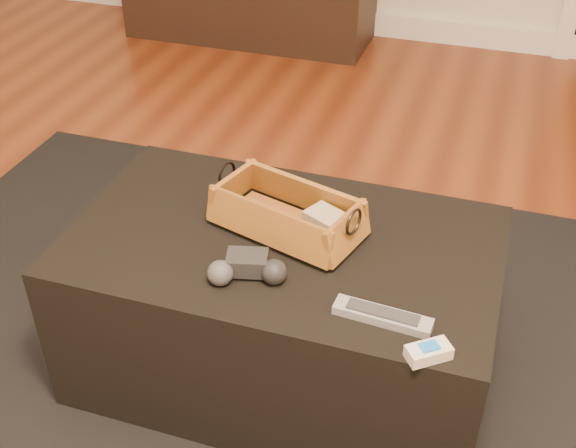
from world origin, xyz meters
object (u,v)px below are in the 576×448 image
(wicker_basket, at_px, (287,215))
(cream_gadget, at_px, (429,352))
(tv_remote, at_px, (278,222))
(ottoman, at_px, (283,306))
(silver_remote, at_px, (383,316))
(game_controller, at_px, (247,269))

(wicker_basket, xyz_separation_m, cream_gadget, (0.38, -0.31, -0.03))
(tv_remote, xyz_separation_m, cream_gadget, (0.40, -0.30, -0.01))
(wicker_basket, bearing_deg, ottoman, -88.35)
(tv_remote, xyz_separation_m, silver_remote, (0.30, -0.23, -0.01))
(ottoman, relative_size, game_controller, 5.58)
(tv_remote, relative_size, cream_gadget, 2.00)
(ottoman, relative_size, cream_gadget, 10.72)
(game_controller, height_order, silver_remote, game_controller)
(tv_remote, relative_size, wicker_basket, 0.48)
(tv_remote, xyz_separation_m, wicker_basket, (0.02, 0.01, 0.02))
(ottoman, height_order, tv_remote, tv_remote)
(ottoman, xyz_separation_m, wicker_basket, (-0.00, 0.04, 0.25))
(tv_remote, relative_size, silver_remote, 0.92)
(ottoman, distance_m, game_controller, 0.29)
(cream_gadget, bearing_deg, ottoman, 144.52)
(ottoman, distance_m, silver_remote, 0.41)
(ottoman, xyz_separation_m, tv_remote, (-0.02, 0.03, 0.23))
(wicker_basket, bearing_deg, silver_remote, -40.17)
(wicker_basket, height_order, silver_remote, wicker_basket)
(tv_remote, distance_m, game_controller, 0.19)
(ottoman, xyz_separation_m, game_controller, (-0.03, -0.16, 0.24))
(tv_remote, bearing_deg, ottoman, -43.98)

